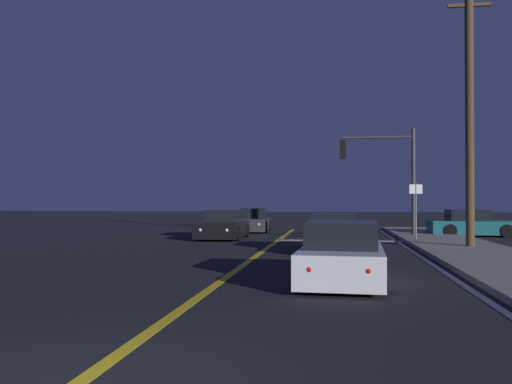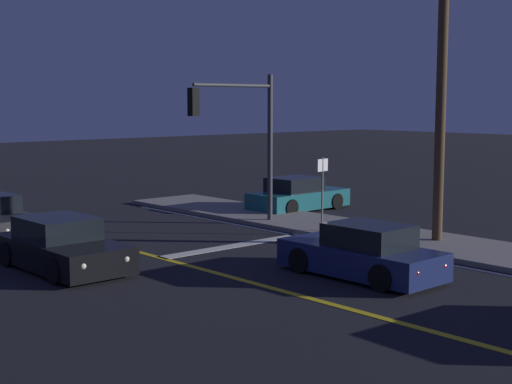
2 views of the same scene
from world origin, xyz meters
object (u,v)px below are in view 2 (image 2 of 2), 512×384
traffic_signal_near_right (242,126)px  street_sign_corner (322,183)px  car_side_waiting_teal (298,196)px  car_mid_block_navy (363,254)px  utility_pole_right (442,66)px  car_following_oncoming_black (61,247)px

traffic_signal_near_right → street_sign_corner: size_ratio=2.07×
car_side_waiting_teal → traffic_signal_near_right: traffic_signal_near_right is taller
car_mid_block_navy → car_side_waiting_teal: (6.88, 9.11, 0.00)m
car_mid_block_navy → street_sign_corner: (3.51, 4.64, 1.12)m
utility_pole_right → street_sign_corner: (-1.40, 3.44, -3.65)m
car_following_oncoming_black → street_sign_corner: (8.63, -1.12, 1.12)m
car_following_oncoming_black → car_mid_block_navy: bearing=131.3°
car_mid_block_navy → traffic_signal_near_right: bearing=70.9°
street_sign_corner → utility_pole_right: bearing=-67.9°
car_mid_block_navy → street_sign_corner: 5.93m
car_following_oncoming_black → car_side_waiting_teal: 12.45m
car_mid_block_navy → car_side_waiting_teal: same height
car_side_waiting_teal → street_sign_corner: size_ratio=1.71×
car_following_oncoming_black → street_sign_corner: bearing=172.3°
traffic_signal_near_right → car_following_oncoming_black: bearing=12.5°
traffic_signal_near_right → street_sign_corner: traffic_signal_near_right is taller
traffic_signal_near_right → utility_pole_right: (2.42, -6.24, 1.85)m
car_side_waiting_teal → utility_pole_right: 9.44m
street_sign_corner → car_mid_block_navy: bearing=-127.1°
street_sign_corner → car_following_oncoming_black: bearing=172.6°
car_mid_block_navy → utility_pole_right: (4.91, 1.20, 4.77)m
traffic_signal_near_right → street_sign_corner: (1.02, -2.80, -1.80)m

